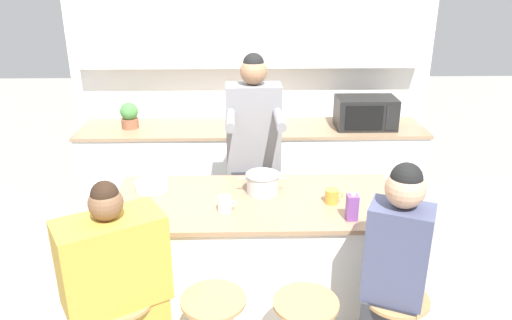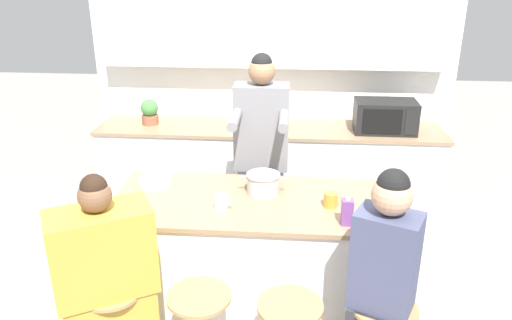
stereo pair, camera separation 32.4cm
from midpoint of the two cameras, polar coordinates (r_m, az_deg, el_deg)
name	(u,v)px [view 2 (the right image)]	position (r m, az deg, el deg)	size (l,w,h in m)	color
ground_plane	(255,317)	(3.78, 2.46, -17.52)	(16.00, 16.00, 0.00)	gray
wall_back	(272,56)	(4.89, 3.76, 11.75)	(3.51, 0.22, 2.70)	white
back_counter	(269,172)	(4.91, 3.37, -1.38)	(3.26, 0.62, 0.92)	white
kitchen_island	(255,261)	(3.49, 2.59, -11.50)	(1.88, 0.82, 0.94)	black
person_cooking	(261,169)	(3.85, 3.01, -1.14)	(0.42, 0.58, 1.79)	#383842
person_wrapped_blanket	(108,296)	(2.96, -13.49, -14.98)	(0.61, 0.52, 1.39)	gold
person_seated_near	(380,303)	(2.88, 17.28, -15.43)	(0.38, 0.36, 1.47)	#333338
cooking_pot	(263,183)	(3.34, 3.60, -2.75)	(0.31, 0.23, 0.14)	#B7BABC
fruit_bowl	(156,181)	(3.51, -8.84, -2.43)	(0.22, 0.22, 0.06)	white
coffee_cup_near	(221,202)	(3.12, -1.05, -4.94)	(0.12, 0.08, 0.10)	white
coffee_cup_far	(330,200)	(3.22, 11.38, -4.55)	(0.12, 0.09, 0.09)	orange
juice_carton	(347,212)	(3.02, 13.44, -5.85)	(0.07, 0.07, 0.18)	#7A428E
microwave	(385,116)	(4.76, 16.46, 4.77)	(0.55, 0.34, 0.29)	black
potted_plant	(150,112)	(4.87, -10.21, 5.43)	(0.17, 0.17, 0.24)	#93563D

